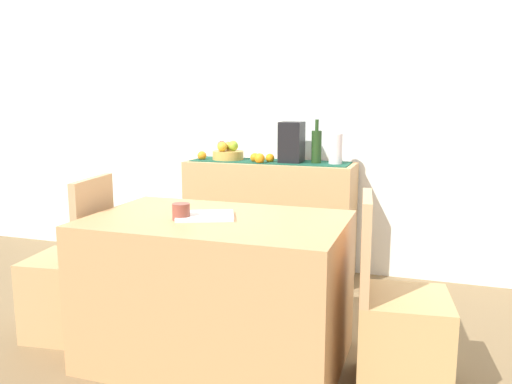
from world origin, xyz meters
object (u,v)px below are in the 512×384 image
Objects in this scene: sideboard_console at (270,219)px; coffee_maker at (292,142)px; open_book at (205,216)px; chair_near_window at (71,289)px; wine_bottle at (316,146)px; ceramic_vase at (336,149)px; fruit_bowl at (228,155)px; coffee_cup at (181,212)px; chair_by_corner at (399,334)px; dining_table at (217,290)px.

coffee_maker reaches higher than sideboard_console.
open_book is 0.31× the size of chair_near_window.
open_book is (-0.26, -1.36, -0.24)m from wine_bottle.
wine_bottle is 0.14m from ceramic_vase.
ceramic_vase reaches higher than chair_near_window.
open_book is (0.08, -1.36, 0.32)m from sideboard_console.
fruit_bowl is at bearing 72.60° from chair_near_window.
chair_by_corner is at bearing 4.81° from coffee_cup.
sideboard_console is at bearing 89.71° from coffee_cup.
dining_table is 0.90m from chair_near_window.
ceramic_vase is (0.14, 0.00, -0.02)m from wine_bottle.
ceramic_vase reaches higher than open_book.
fruit_bowl is 2.02m from chair_by_corner.
ceramic_vase is 0.78× the size of open_book.
chair_near_window is at bearing 179.87° from chair_by_corner.
ceramic_vase is (0.32, 0.00, -0.04)m from coffee_maker.
coffee_cup is at bearing -175.19° from chair_by_corner.
fruit_bowl is at bearing 109.25° from dining_table.
coffee_maker is 1.06× the size of open_book.
sideboard_console reaches higher than dining_table.
fruit_bowl reaches higher than coffee_cup.
chair_by_corner is (0.87, -1.35, -0.74)m from coffee_maker.
ceramic_vase is 0.24× the size of chair_near_window.
open_book is 0.31× the size of chair_by_corner.
sideboard_console is 0.72m from ceramic_vase.
ceramic_vase is at bearing 112.09° from chair_by_corner.
ceramic_vase is at bearing 51.14° from open_book.
ceramic_vase reaches higher than sideboard_console.
coffee_cup reaches higher than open_book.
wine_bottle is at bearing 81.27° from dining_table.
chair_near_window reaches higher than open_book.
coffee_maker is at bearing 0.00° from sideboard_console.
chair_near_window is (-1.10, -1.35, -0.72)m from wine_bottle.
ceramic_vase reaches higher than coffee_cup.
chair_near_window is 1.79m from chair_by_corner.
fruit_bowl reaches higher than chair_near_window.
chair_by_corner is at bearing -0.13° from chair_near_window.
wine_bottle is 1.88m from chair_near_window.
chair_near_window is at bearing -107.40° from fruit_bowl.
wine_bottle is at bearing -0.00° from coffee_maker.
chair_near_window is at bearing -129.24° from wine_bottle.
coffee_maker is (0.16, 0.00, 0.58)m from sideboard_console.
sideboard_console is 1.48m from coffee_cup.
sideboard_console is 14.48× the size of coffee_cup.
open_book is at bearing -179.44° from chair_by_corner.
fruit_bowl is at bearing 102.77° from coffee_cup.
chair_by_corner is at bearing -57.24° from coffee_maker.
coffee_cup is (-0.35, -1.44, -0.20)m from wine_bottle.
ceramic_vase is at bearing 0.00° from coffee_maker.
dining_table is 0.38m from open_book.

